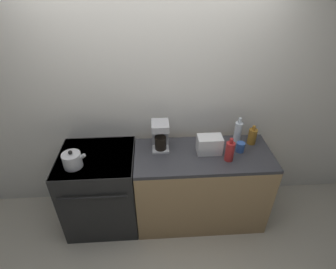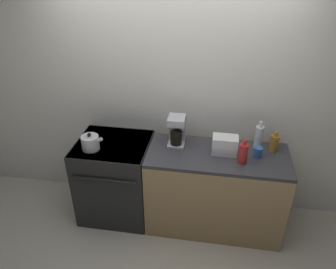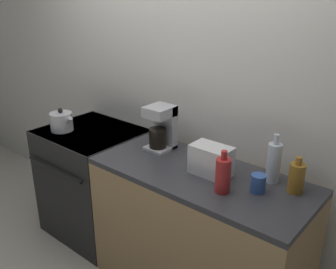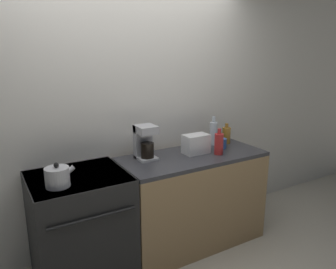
{
  "view_description": "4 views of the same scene",
  "coord_description": "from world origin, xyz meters",
  "px_view_note": "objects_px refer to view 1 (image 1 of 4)",
  "views": [
    {
      "loc": [
        0.01,
        -1.74,
        2.53
      ],
      "look_at": [
        0.14,
        0.36,
        1.12
      ],
      "focal_mm": 28.0,
      "sensor_mm": 36.0,
      "label": 1
    },
    {
      "loc": [
        0.44,
        -2.39,
        2.69
      ],
      "look_at": [
        -0.01,
        0.33,
        1.07
      ],
      "focal_mm": 35.0,
      "sensor_mm": 36.0,
      "label": 2
    },
    {
      "loc": [
        1.65,
        -1.38,
        1.97
      ],
      "look_at": [
        0.19,
        0.36,
        1.07
      ],
      "focal_mm": 40.0,
      "sensor_mm": 36.0,
      "label": 3
    },
    {
      "loc": [
        -1.19,
        -2.1,
        1.88
      ],
      "look_at": [
        0.23,
        0.31,
        1.14
      ],
      "focal_mm": 35.0,
      "sensor_mm": 36.0,
      "label": 4
    }
  ],
  "objects_px": {
    "coffee_maker": "(160,134)",
    "cup_blue": "(240,147)",
    "bottle_amber": "(252,136)",
    "stove": "(102,189)",
    "kettle": "(72,160)",
    "bottle_clear": "(238,132)",
    "toaster": "(209,144)",
    "bottle_red": "(230,151)"
  },
  "relations": [
    {
      "from": "kettle",
      "to": "coffee_maker",
      "type": "relative_size",
      "value": 0.71
    },
    {
      "from": "kettle",
      "to": "bottle_red",
      "type": "bearing_deg",
      "value": 0.1
    },
    {
      "from": "bottle_clear",
      "to": "bottle_amber",
      "type": "bearing_deg",
      "value": -11.2
    },
    {
      "from": "kettle",
      "to": "bottle_red",
      "type": "relative_size",
      "value": 0.89
    },
    {
      "from": "coffee_maker",
      "to": "bottle_clear",
      "type": "distance_m",
      "value": 0.81
    },
    {
      "from": "kettle",
      "to": "cup_blue",
      "type": "bearing_deg",
      "value": 4.58
    },
    {
      "from": "coffee_maker",
      "to": "cup_blue",
      "type": "xyz_separation_m",
      "value": [
        0.8,
        -0.12,
        -0.11
      ]
    },
    {
      "from": "stove",
      "to": "cup_blue",
      "type": "relative_size",
      "value": 8.9
    },
    {
      "from": "coffee_maker",
      "to": "bottle_amber",
      "type": "xyz_separation_m",
      "value": [
        0.96,
        0.01,
        -0.07
      ]
    },
    {
      "from": "bottle_amber",
      "to": "bottle_red",
      "type": "relative_size",
      "value": 0.85
    },
    {
      "from": "kettle",
      "to": "coffee_maker",
      "type": "xyz_separation_m",
      "value": [
        0.83,
        0.25,
        0.09
      ]
    },
    {
      "from": "bottle_amber",
      "to": "bottle_red",
      "type": "height_order",
      "value": "bottle_red"
    },
    {
      "from": "coffee_maker",
      "to": "bottle_red",
      "type": "height_order",
      "value": "coffee_maker"
    },
    {
      "from": "bottle_clear",
      "to": "cup_blue",
      "type": "xyz_separation_m",
      "value": [
        -0.01,
        -0.16,
        -0.07
      ]
    },
    {
      "from": "stove",
      "to": "coffee_maker",
      "type": "bearing_deg",
      "value": 9.59
    },
    {
      "from": "kettle",
      "to": "bottle_red",
      "type": "distance_m",
      "value": 1.48
    },
    {
      "from": "kettle",
      "to": "coffee_maker",
      "type": "distance_m",
      "value": 0.87
    },
    {
      "from": "stove",
      "to": "coffee_maker",
      "type": "distance_m",
      "value": 0.9
    },
    {
      "from": "bottle_red",
      "to": "bottle_amber",
      "type": "bearing_deg",
      "value": 39.83
    },
    {
      "from": "toaster",
      "to": "bottle_amber",
      "type": "distance_m",
      "value": 0.49
    },
    {
      "from": "coffee_maker",
      "to": "bottle_amber",
      "type": "bearing_deg",
      "value": 0.88
    },
    {
      "from": "bottle_amber",
      "to": "bottle_clear",
      "type": "xyz_separation_m",
      "value": [
        -0.15,
        0.03,
        0.04
      ]
    },
    {
      "from": "stove",
      "to": "kettle",
      "type": "bearing_deg",
      "value": -142.33
    },
    {
      "from": "stove",
      "to": "bottle_amber",
      "type": "xyz_separation_m",
      "value": [
        1.61,
        0.12,
        0.53
      ]
    },
    {
      "from": "bottle_clear",
      "to": "cup_blue",
      "type": "height_order",
      "value": "bottle_clear"
    },
    {
      "from": "bottle_red",
      "to": "cup_blue",
      "type": "bearing_deg",
      "value": 40.58
    },
    {
      "from": "stove",
      "to": "kettle",
      "type": "xyz_separation_m",
      "value": [
        -0.18,
        -0.14,
        0.52
      ]
    },
    {
      "from": "bottle_amber",
      "to": "toaster",
      "type": "bearing_deg",
      "value": -165.59
    },
    {
      "from": "kettle",
      "to": "stove",
      "type": "bearing_deg",
      "value": 37.67
    },
    {
      "from": "coffee_maker",
      "to": "bottle_clear",
      "type": "bearing_deg",
      "value": 3.14
    },
    {
      "from": "bottle_red",
      "to": "coffee_maker",
      "type": "bearing_deg",
      "value": 159.58
    },
    {
      "from": "coffee_maker",
      "to": "cup_blue",
      "type": "distance_m",
      "value": 0.82
    },
    {
      "from": "coffee_maker",
      "to": "bottle_red",
      "type": "xyz_separation_m",
      "value": [
        0.65,
        -0.24,
        -0.06
      ]
    },
    {
      "from": "coffee_maker",
      "to": "cup_blue",
      "type": "relative_size",
      "value": 3.02
    },
    {
      "from": "coffee_maker",
      "to": "cup_blue",
      "type": "height_order",
      "value": "coffee_maker"
    },
    {
      "from": "bottle_clear",
      "to": "bottle_red",
      "type": "relative_size",
      "value": 1.19
    },
    {
      "from": "stove",
      "to": "bottle_clear",
      "type": "relative_size",
      "value": 3.09
    },
    {
      "from": "stove",
      "to": "kettle",
      "type": "height_order",
      "value": "kettle"
    },
    {
      "from": "bottle_clear",
      "to": "cup_blue",
      "type": "distance_m",
      "value": 0.18
    },
    {
      "from": "bottle_red",
      "to": "cup_blue",
      "type": "xyz_separation_m",
      "value": [
        0.15,
        0.13,
        -0.05
      ]
    },
    {
      "from": "toaster",
      "to": "bottle_red",
      "type": "relative_size",
      "value": 0.99
    },
    {
      "from": "bottle_amber",
      "to": "stove",
      "type": "bearing_deg",
      "value": -175.57
    }
  ]
}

